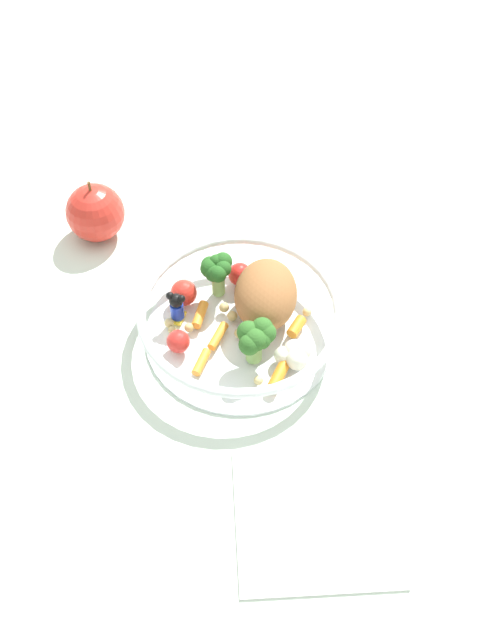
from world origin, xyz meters
The scene contains 4 objects.
ground_plane centered at (0.00, 0.00, 0.00)m, with size 2.40×2.40×0.00m, color silver.
food_container centered at (-0.01, 0.00, 0.03)m, with size 0.22×0.22×0.07m.
loose_apple centered at (0.17, 0.16, 0.04)m, with size 0.07×0.07×0.08m.
folded_napkin centered at (-0.24, -0.03, 0.00)m, with size 0.14×0.15×0.01m, color white.
Camera 1 is at (-0.48, 0.07, 0.62)m, focal length 38.50 mm.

